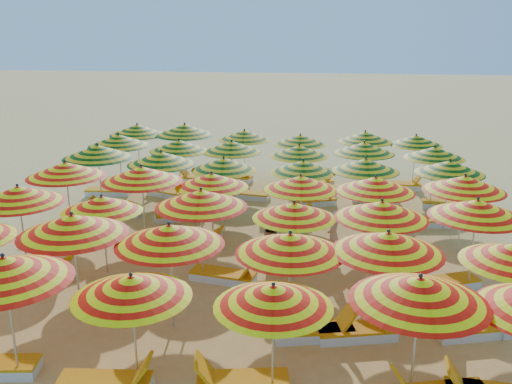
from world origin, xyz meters
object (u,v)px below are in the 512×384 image
lounger_9 (44,271)px  umbrella_1 (4,269)px  umbrella_34 (364,148)px  umbrella_37 (185,130)px  umbrella_36 (137,130)px  lounger_15 (115,212)px  umbrella_22 (375,185)px  lounger_3 (240,383)px  umbrella_31 (179,146)px  umbrella_23 (465,183)px  lounger_7 (358,331)px  umbrella_13 (102,204)px  beachgoer_a (333,235)px  umbrella_3 (273,296)px  lounger_18 (424,221)px  umbrella_28 (365,165)px  umbrella_26 (224,164)px  umbrella_2 (132,287)px  umbrella_12 (18,195)px  umbrella_38 (244,135)px  umbrella_39 (300,140)px  lounger_13 (164,242)px  umbrella_32 (232,147)px  lounger_25 (199,179)px  lounger_10 (225,276)px  umbrella_27 (303,167)px  umbrella_33 (299,151)px  lounger_2 (107,383)px  lounger_28 (400,185)px  umbrella_9 (290,244)px  lounger_24 (447,204)px  umbrella_40 (365,137)px  umbrella_7 (72,225)px  lounger_11 (444,283)px  umbrella_19 (142,174)px  umbrella_15 (294,211)px  lounger_26 (233,177)px  umbrella_14 (201,199)px  lounger_16 (181,215)px  lounger_6 (316,331)px  lounger_21 (246,194)px  umbrella_21 (301,183)px  umbrella_25 (161,158)px  umbrella_41 (416,140)px  umbrella_24 (98,152)px  lounger_20 (167,193)px  beachgoer_b (273,243)px  lounger_23 (375,199)px  umbrella_17 (477,209)px  umbrella_29 (450,167)px

lounger_9 → umbrella_1: bearing=-54.5°
umbrella_34 → umbrella_37: bearing=164.8°
umbrella_36 → lounger_15: 5.10m
umbrella_22 → lounger_3: size_ratio=1.52×
umbrella_31 → umbrella_23: bearing=-25.3°
umbrella_1 → lounger_7: (6.52, 2.20, -2.12)m
umbrella_13 → beachgoer_a: bearing=14.7°
umbrella_3 → umbrella_36: bearing=116.4°
umbrella_3 → lounger_18: (4.24, 9.47, -1.82)m
lounger_15 → umbrella_28: bearing=175.3°
umbrella_1 → lounger_15: umbrella_1 is taller
umbrella_26 → umbrella_2: bearing=-90.7°
umbrella_12 → umbrella_38: 10.64m
umbrella_39 → lounger_13: 8.15m
umbrella_22 → umbrella_32: 6.78m
umbrella_13 → lounger_25: size_ratio=1.31×
umbrella_23 → umbrella_39: bearing=126.6°
lounger_10 → umbrella_37: bearing=120.8°
umbrella_27 → lounger_10: bearing=-111.9°
umbrella_27 → umbrella_33: bearing=95.7°
lounger_2 → lounger_18: bearing=48.6°
lounger_3 → lounger_28: 14.53m
umbrella_9 → lounger_24: umbrella_9 is taller
umbrella_1 → umbrella_40: (7.36, 14.19, -0.21)m
lounger_28 → lounger_15: bearing=-153.4°
lounger_9 → umbrella_40: bearing=62.6°
umbrella_7 → lounger_13: 4.95m
lounger_3 → lounger_11: (4.57, 4.72, 0.00)m
umbrella_19 → umbrella_28: umbrella_19 is taller
umbrella_15 → lounger_26: 10.17m
umbrella_14 → lounger_16: 5.26m
umbrella_36 → lounger_10: size_ratio=1.45×
umbrella_32 → lounger_6: 10.30m
umbrella_33 → umbrella_1: bearing=-112.6°
lounger_21 → umbrella_21: bearing=124.8°
umbrella_25 → lounger_11: 9.77m
lounger_21 → beachgoer_a: beachgoer_a is taller
umbrella_41 → lounger_13: bearing=-138.8°
umbrella_24 → umbrella_27: 7.03m
lounger_20 → umbrella_28: bearing=-175.7°
umbrella_13 → umbrella_38: bearing=75.2°
umbrella_22 → lounger_16: (-6.25, 2.33, -1.95)m
lounger_16 → lounger_25: 4.71m
lounger_24 → umbrella_21: bearing=-134.7°
umbrella_21 → beachgoer_b: size_ratio=1.72×
umbrella_15 → lounger_23: bearing=69.3°
umbrella_15 → umbrella_17: size_ratio=0.81×
umbrella_28 → umbrella_32: 5.26m
umbrella_25 → umbrella_28: (6.74, 0.20, -0.10)m
umbrella_29 → lounger_13: (-8.70, -2.55, -1.93)m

